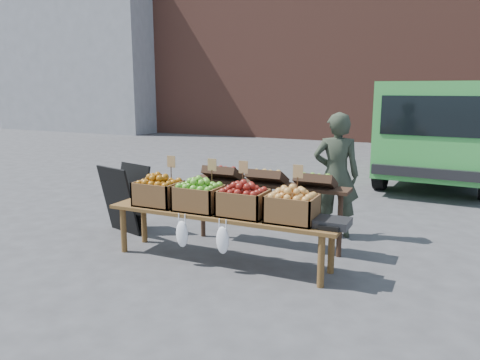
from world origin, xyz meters
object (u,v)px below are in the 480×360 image
at_px(crate_russet_pears, 199,198).
at_px(weighing_scale, 333,223).
at_px(vendor, 336,175).
at_px(back_table, 267,205).
at_px(display_bench, 221,237).
at_px(crate_golden_apples, 158,193).
at_px(delivery_van, 443,133).
at_px(crate_red_apples, 243,203).
at_px(crate_green_apples, 292,208).
at_px(chalkboard_sign, 125,198).

distance_m(crate_russet_pears, weighing_scale, 1.53).
bearing_deg(crate_russet_pears, vendor, 51.26).
xyz_separation_m(back_table, display_bench, (-0.26, -0.72, -0.24)).
bearing_deg(display_bench, crate_golden_apples, 180.00).
bearing_deg(crate_golden_apples, display_bench, 0.00).
relative_size(back_table, display_bench, 0.78).
relative_size(delivery_van, vendor, 2.80).
height_order(vendor, back_table, vendor).
bearing_deg(crate_golden_apples, crate_russet_pears, 0.00).
distance_m(crate_russet_pears, crate_red_apples, 0.55).
relative_size(vendor, crate_red_apples, 3.25).
distance_m(display_bench, crate_russet_pears, 0.51).
xyz_separation_m(crate_red_apples, weighing_scale, (0.97, 0.00, -0.10)).
relative_size(back_table, crate_green_apples, 4.20).
xyz_separation_m(delivery_van, crate_red_apples, (-1.74, -6.08, -0.31)).
xyz_separation_m(vendor, crate_red_apples, (-0.64, -1.49, -0.10)).
bearing_deg(back_table, weighing_scale, -36.06).
distance_m(vendor, crate_red_apples, 1.62).
xyz_separation_m(delivery_van, weighing_scale, (-0.76, -6.08, -0.41)).
xyz_separation_m(crate_golden_apples, crate_green_apples, (1.65, 0.00, 0.00)).
bearing_deg(weighing_scale, display_bench, 180.00).
bearing_deg(crate_red_apples, crate_russet_pears, 180.00).
distance_m(vendor, crate_russet_pears, 1.91).
height_order(back_table, crate_russet_pears, back_table).
relative_size(display_bench, crate_green_apples, 5.40).
distance_m(vendor, chalkboard_sign, 2.83).
bearing_deg(display_bench, crate_russet_pears, 180.00).
xyz_separation_m(display_bench, crate_red_apples, (0.28, 0.00, 0.42)).
relative_size(chalkboard_sign, back_table, 0.44).
height_order(display_bench, crate_russet_pears, crate_russet_pears).
height_order(vendor, crate_green_apples, vendor).
distance_m(delivery_van, crate_russet_pears, 6.50).
relative_size(back_table, weighing_scale, 6.18).
bearing_deg(delivery_van, crate_green_apples, -97.28).
bearing_deg(crate_russet_pears, crate_golden_apples, 180.00).
distance_m(display_bench, crate_golden_apples, 0.93).
bearing_deg(display_bench, crate_green_apples, 0.00).
relative_size(vendor, chalkboard_sign, 1.75).
xyz_separation_m(vendor, back_table, (-0.66, -0.77, -0.29)).
bearing_deg(crate_russet_pears, crate_green_apples, 0.00).
height_order(crate_russet_pears, crate_green_apples, same).
bearing_deg(chalkboard_sign, weighing_scale, 7.10).
distance_m(chalkboard_sign, crate_red_apples, 2.03).
bearing_deg(crate_red_apples, vendor, 66.63).
xyz_separation_m(back_table, crate_russet_pears, (-0.54, -0.72, 0.19)).
bearing_deg(delivery_van, crate_russet_pears, -106.85).
xyz_separation_m(chalkboard_sign, crate_red_apples, (1.97, -0.45, 0.25)).
bearing_deg(vendor, crate_red_apples, 51.19).
bearing_deg(weighing_scale, crate_russet_pears, 180.00).
distance_m(delivery_van, back_table, 5.66).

